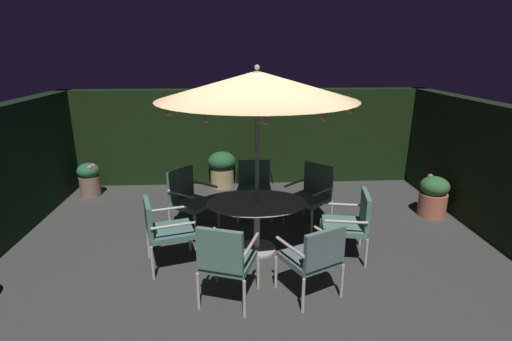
{
  "coord_description": "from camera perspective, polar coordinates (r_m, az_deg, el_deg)",
  "views": [
    {
      "loc": [
        -0.27,
        -4.88,
        2.76
      ],
      "look_at": [
        0.04,
        0.37,
        1.13
      ],
      "focal_mm": 27.21,
      "sensor_mm": 36.0,
      "label": 1
    }
  ],
  "objects": [
    {
      "name": "ground_plane",
      "position": [
        5.62,
        -0.23,
        -12.34
      ],
      "size": [
        7.68,
        6.81,
        0.02
      ],
      "primitive_type": "cube",
      "color": "#3A3B39"
    },
    {
      "name": "patio_umbrella",
      "position": [
        5.06,
        0.15,
        12.36
      ],
      "size": [
        2.62,
        2.62,
        2.6
      ],
      "color": "#BBB3A6",
      "rests_on": "ground_plane"
    },
    {
      "name": "potted_plant_back_right",
      "position": [
        7.39,
        24.64,
        -3.36
      ],
      "size": [
        0.49,
        0.48,
        0.7
      ],
      "color": "#AD5F48",
      "rests_on": "ground_plane"
    },
    {
      "name": "patio_chair_northeast",
      "position": [
        4.55,
        8.61,
        -12.22
      ],
      "size": [
        0.78,
        0.77,
        0.92
      ],
      "color": "#BCAEAC",
      "rests_on": "ground_plane"
    },
    {
      "name": "potted_plant_left_far",
      "position": [
        8.15,
        -5.03,
        0.38
      ],
      "size": [
        0.58,
        0.58,
        0.75
      ],
      "color": "tan",
      "rests_on": "ground_plane"
    },
    {
      "name": "patio_chair_north",
      "position": [
        4.38,
        -4.5,
        -12.7
      ],
      "size": [
        0.72,
        0.73,
        1.0
      ],
      "color": "#BBB3A7",
      "rests_on": "ground_plane"
    },
    {
      "name": "hedge_backdrop_rear",
      "position": [
        8.33,
        -1.47,
        5.01
      ],
      "size": [
        7.68,
        0.3,
        2.01
      ],
      "primitive_type": "cube",
      "color": "black",
      "rests_on": "ground_plane"
    },
    {
      "name": "patio_chair_west",
      "position": [
        5.23,
        -13.48,
        -8.09
      ],
      "size": [
        0.74,
        0.74,
        0.94
      ],
      "color": "#B7B4A7",
      "rests_on": "ground_plane"
    },
    {
      "name": "patio_chair_south",
      "position": [
        6.72,
        -0.24,
        -2.08
      ],
      "size": [
        0.63,
        0.64,
        0.93
      ],
      "color": "#B7B4AC",
      "rests_on": "ground_plane"
    },
    {
      "name": "patio_dining_table",
      "position": [
        5.49,
        0.13,
        -6.16
      ],
      "size": [
        1.42,
        1.04,
        0.74
      ],
      "color": "#BBAEA7",
      "rests_on": "ground_plane"
    },
    {
      "name": "patio_chair_southwest",
      "position": [
        6.27,
        -9.9,
        -3.72
      ],
      "size": [
        0.81,
        0.81,
        0.97
      ],
      "color": "#B9B6A5",
      "rests_on": "ground_plane"
    },
    {
      "name": "potted_plant_back_left",
      "position": [
        8.31,
        -23.31,
        -1.07
      ],
      "size": [
        0.42,
        0.42,
        0.66
      ],
      "color": "#846251",
      "rests_on": "ground_plane"
    },
    {
      "name": "patio_chair_east",
      "position": [
        5.52,
        13.84,
        -7.13
      ],
      "size": [
        0.71,
        0.73,
        0.93
      ],
      "color": "#BAB3A9",
      "rests_on": "ground_plane"
    },
    {
      "name": "patio_chair_southeast",
      "position": [
        6.44,
        8.28,
        -3.02
      ],
      "size": [
        0.82,
        0.82,
        0.98
      ],
      "color": "#BAAFAC",
      "rests_on": "ground_plane"
    }
  ]
}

